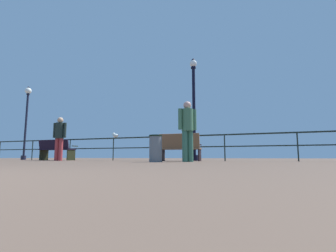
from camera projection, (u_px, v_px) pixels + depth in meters
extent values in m
cube|color=black|center=(193.00, 136.00, 9.44)|extent=(21.36, 0.05, 0.05)
cube|color=black|center=(193.00, 147.00, 9.39)|extent=(21.36, 0.04, 0.04)
cylinder|color=black|center=(0.00, 151.00, 13.18)|extent=(0.04, 0.04, 0.95)
cylinder|color=black|center=(32.00, 150.00, 12.33)|extent=(0.04, 0.04, 0.95)
cylinder|color=black|center=(70.00, 150.00, 11.49)|extent=(0.04, 0.04, 0.95)
cylinder|color=black|center=(113.00, 149.00, 10.65)|extent=(0.04, 0.04, 0.95)
cylinder|color=black|center=(164.00, 149.00, 9.80)|extent=(0.04, 0.04, 0.95)
cylinder|color=black|center=(225.00, 148.00, 8.96)|extent=(0.04, 0.04, 0.95)
cylinder|color=black|center=(298.00, 147.00, 8.12)|extent=(0.04, 0.04, 0.95)
cube|color=black|center=(57.00, 149.00, 10.90)|extent=(1.68, 0.55, 0.05)
cube|color=black|center=(53.00, 144.00, 10.71)|extent=(1.67, 0.16, 0.42)
cube|color=black|center=(71.00, 155.00, 10.56)|extent=(0.05, 0.46, 0.48)
cube|color=black|center=(75.00, 146.00, 10.80)|extent=(0.05, 0.36, 0.04)
cube|color=black|center=(44.00, 155.00, 11.17)|extent=(0.05, 0.46, 0.48)
cube|color=black|center=(48.00, 147.00, 11.40)|extent=(0.05, 0.36, 0.04)
cube|color=brown|center=(181.00, 149.00, 8.85)|extent=(1.47, 0.51, 0.05)
cube|color=brown|center=(179.00, 141.00, 8.70)|extent=(1.46, 0.21, 0.53)
cube|color=black|center=(200.00, 155.00, 8.61)|extent=(0.06, 0.40, 0.44)
cube|color=black|center=(200.00, 145.00, 8.82)|extent=(0.05, 0.31, 0.04)
cube|color=black|center=(163.00, 155.00, 9.04)|extent=(0.06, 0.40, 0.44)
cube|color=black|center=(164.00, 145.00, 9.24)|extent=(0.05, 0.31, 0.04)
cylinder|color=black|center=(23.00, 158.00, 12.86)|extent=(0.25, 0.25, 0.22)
cylinder|color=black|center=(26.00, 125.00, 13.07)|extent=(0.10, 0.10, 3.25)
cylinder|color=black|center=(28.00, 94.00, 13.28)|extent=(0.17, 0.17, 0.06)
sphere|color=white|center=(28.00, 91.00, 13.30)|extent=(0.33, 0.33, 0.33)
cone|color=black|center=(29.00, 87.00, 13.33)|extent=(0.12, 0.12, 0.10)
cylinder|color=black|center=(195.00, 158.00, 9.59)|extent=(0.30, 0.30, 0.22)
cylinder|color=black|center=(194.00, 111.00, 9.82)|extent=(0.12, 0.12, 3.51)
cylinder|color=black|center=(193.00, 68.00, 10.04)|extent=(0.20, 0.20, 0.06)
sphere|color=white|center=(193.00, 64.00, 10.07)|extent=(0.29, 0.29, 0.29)
cone|color=black|center=(193.00, 59.00, 10.09)|extent=(0.15, 0.15, 0.10)
cylinder|color=#346752|center=(185.00, 146.00, 7.30)|extent=(0.17, 0.17, 0.92)
cylinder|color=#346752|center=(190.00, 146.00, 7.35)|extent=(0.17, 0.17, 0.92)
cylinder|color=#3E6C4E|center=(187.00, 120.00, 7.42)|extent=(0.35, 0.35, 0.66)
cylinder|color=#3E6C4E|center=(180.00, 119.00, 7.35)|extent=(0.12, 0.12, 0.63)
cylinder|color=#3E6C4E|center=(195.00, 120.00, 7.50)|extent=(0.12, 0.12, 0.63)
sphere|color=tan|center=(187.00, 105.00, 7.48)|extent=(0.24, 0.24, 0.24)
cylinder|color=#A23237|center=(61.00, 150.00, 9.49)|extent=(0.15, 0.15, 0.85)
cylinder|color=#A23237|center=(57.00, 150.00, 9.51)|extent=(0.15, 0.15, 0.85)
cylinder|color=#1D2A25|center=(60.00, 131.00, 9.59)|extent=(0.32, 0.32, 0.61)
cylinder|color=#1D2A25|center=(65.00, 130.00, 9.56)|extent=(0.11, 0.11, 0.58)
cylinder|color=#1D2A25|center=(55.00, 130.00, 9.63)|extent=(0.11, 0.11, 0.58)
sphere|color=tan|center=(60.00, 120.00, 9.65)|extent=(0.22, 0.22, 0.22)
ellipsoid|color=white|center=(115.00, 136.00, 10.69)|extent=(0.35, 0.29, 0.16)
ellipsoid|color=gray|center=(116.00, 135.00, 10.69)|extent=(0.30, 0.24, 0.06)
sphere|color=white|center=(114.00, 134.00, 10.79)|extent=(0.13, 0.13, 0.13)
cone|color=gold|center=(113.00, 134.00, 10.86)|extent=(0.07, 0.07, 0.05)
cube|color=gray|center=(117.00, 135.00, 10.57)|extent=(0.13, 0.11, 0.02)
cylinder|color=slate|center=(156.00, 149.00, 7.02)|extent=(0.36, 0.36, 0.73)
cylinder|color=black|center=(156.00, 136.00, 7.06)|extent=(0.38, 0.38, 0.04)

